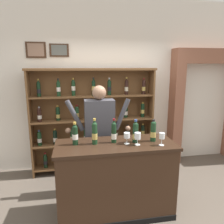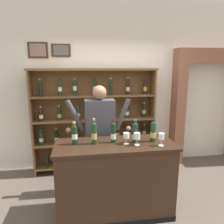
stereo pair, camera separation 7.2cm
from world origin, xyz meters
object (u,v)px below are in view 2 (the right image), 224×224
(wine_shelf, at_px, (95,118))
(tasting_bottle_vin_santo, at_px, (153,131))
(tasting_bottle_chianti, at_px, (75,134))
(tasting_bottle_bianco, at_px, (135,132))
(tasting_bottle_grappa, at_px, (94,133))
(tasting_bottle_brunello, at_px, (113,132))
(wine_glass_right, at_px, (126,136))
(wine_glass_spare, at_px, (137,136))
(shopkeeper, at_px, (100,128))
(wine_glass_left, at_px, (161,137))
(tasting_counter, at_px, (115,179))

(wine_shelf, relative_size, tasting_bottle_vin_santo, 7.77)
(tasting_bottle_chianti, distance_m, tasting_bottle_bianco, 0.78)
(tasting_bottle_grappa, xyz_separation_m, tasting_bottle_brunello, (0.25, 0.01, -0.01))
(wine_glass_right, xyz_separation_m, wine_glass_spare, (0.13, -0.06, 0.01))
(shopkeeper, distance_m, wine_glass_spare, 0.76)
(tasting_bottle_brunello, bearing_deg, wine_glass_spare, -26.63)
(wine_shelf, xyz_separation_m, tasting_bottle_brunello, (0.16, -1.29, 0.12))
(tasting_bottle_bianco, xyz_separation_m, wine_glass_left, (0.30, -0.17, -0.02))
(tasting_bottle_vin_santo, relative_size, wine_glass_spare, 1.82)
(tasting_bottle_brunello, relative_size, tasting_bottle_vin_santo, 1.10)
(tasting_counter, height_order, wine_glass_right, wine_glass_right)
(tasting_bottle_bianco, xyz_separation_m, tasting_bottle_vin_santo, (0.25, 0.00, 0.00))
(tasting_bottle_bianco, distance_m, tasting_bottle_vin_santo, 0.25)
(shopkeeper, relative_size, wine_glass_left, 10.41)
(tasting_bottle_brunello, bearing_deg, wine_glass_left, -19.92)
(shopkeeper, distance_m, tasting_bottle_brunello, 0.52)
(shopkeeper, height_order, tasting_bottle_bianco, shopkeeper)
(shopkeeper, bearing_deg, wine_shelf, 91.90)
(tasting_bottle_vin_santo, relative_size, wine_glass_left, 1.80)
(wine_glass_right, relative_size, wine_glass_spare, 0.93)
(wine_glass_spare, bearing_deg, shopkeeper, 122.51)
(tasting_bottle_bianco, distance_m, wine_glass_left, 0.34)
(tasting_bottle_grappa, bearing_deg, tasting_bottle_brunello, 2.86)
(tasting_counter, height_order, wine_glass_spare, wine_glass_spare)
(tasting_bottle_grappa, xyz_separation_m, wine_glass_left, (0.83, -0.20, -0.04))
(tasting_counter, bearing_deg, wine_shelf, 97.26)
(wine_glass_right, bearing_deg, tasting_bottle_brunello, 151.33)
(wine_shelf, distance_m, tasting_bottle_grappa, 1.31)
(tasting_counter, bearing_deg, wine_glass_left, -16.08)
(tasting_bottle_bianco, height_order, wine_glass_left, tasting_bottle_bianco)
(tasting_counter, distance_m, tasting_bottle_vin_santo, 0.82)
(wine_glass_left, bearing_deg, tasting_bottle_bianco, 150.36)
(tasting_counter, xyz_separation_m, tasting_bottle_vin_santo, (0.51, 0.01, 0.64))
(wine_shelf, xyz_separation_m, wine_glass_left, (0.73, -1.50, 0.09))
(shopkeeper, relative_size, wine_glass_right, 11.34)
(tasting_bottle_brunello, height_order, wine_glass_spare, tasting_bottle_brunello)
(tasting_bottle_grappa, height_order, tasting_bottle_brunello, tasting_bottle_grappa)
(wine_shelf, bearing_deg, wine_glass_spare, -73.09)
(shopkeeper, height_order, wine_glass_right, shopkeeper)
(wine_shelf, height_order, wine_glass_spare, wine_shelf)
(wine_shelf, xyz_separation_m, tasting_bottle_bianco, (0.44, -1.33, 0.12))
(tasting_counter, xyz_separation_m, tasting_bottle_bianco, (0.27, 0.01, 0.64))
(tasting_bottle_brunello, distance_m, wine_glass_spare, 0.31)
(tasting_bottle_vin_santo, height_order, wine_glass_left, tasting_bottle_vin_santo)
(wine_shelf, distance_m, tasting_bottle_brunello, 1.31)
(wine_shelf, height_order, tasting_bottle_brunello, wine_shelf)
(tasting_bottle_grappa, bearing_deg, wine_glass_spare, -13.47)
(wine_glass_left, bearing_deg, tasting_bottle_vin_santo, 106.09)
(wine_glass_spare, bearing_deg, tasting_bottle_vin_santo, 22.99)
(tasting_counter, xyz_separation_m, wine_glass_left, (0.56, -0.16, 0.62))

